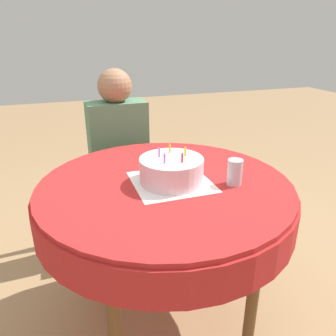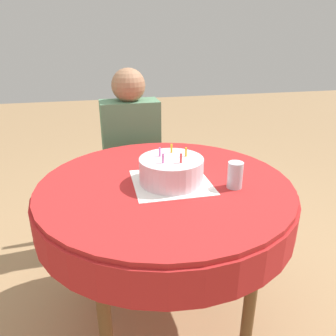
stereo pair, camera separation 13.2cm
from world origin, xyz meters
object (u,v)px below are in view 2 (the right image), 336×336
at_px(person, 132,146).
at_px(birthday_cake, 171,170).
at_px(drinking_glass, 235,175).
at_px(chair, 131,171).

xyz_separation_m(person, birthday_cake, (0.08, -0.72, 0.13)).
bearing_deg(drinking_glass, chair, 109.19).
distance_m(chair, drinking_glass, 1.02).
bearing_deg(drinking_glass, birthday_cake, 156.90).
relative_size(chair, drinking_glass, 8.58).
distance_m(birthday_cake, drinking_glass, 0.25).
height_order(person, drinking_glass, person).
bearing_deg(birthday_cake, drinking_glass, -23.10).
height_order(birthday_cake, drinking_glass, birthday_cake).
xyz_separation_m(chair, drinking_glass, (0.32, -0.91, 0.33)).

